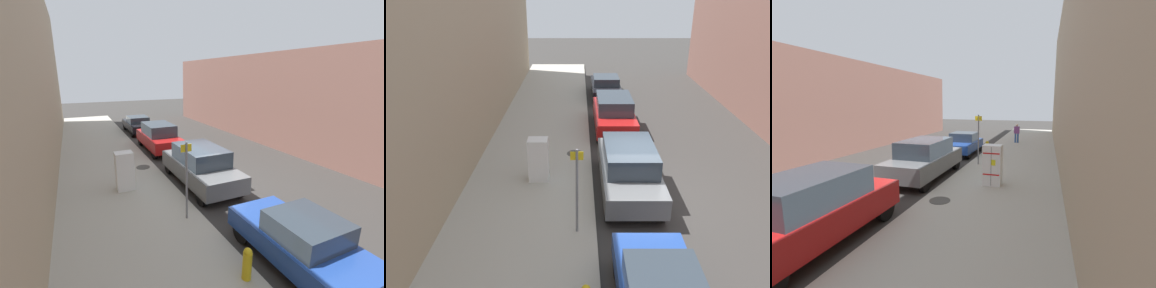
% 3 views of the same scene
% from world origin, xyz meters
% --- Properties ---
extents(ground_plane, '(80.00, 80.00, 0.00)m').
position_xyz_m(ground_plane, '(0.00, 0.00, 0.00)').
color(ground_plane, '#383533').
extents(sidewalk_slab, '(4.60, 44.00, 0.14)m').
position_xyz_m(sidewalk_slab, '(-3.81, 0.00, 0.07)').
color(sidewalk_slab, '#B2ADA0').
rests_on(sidewalk_slab, ground).
extents(building_facade_near, '(1.53, 39.60, 9.85)m').
position_xyz_m(building_facade_near, '(-6.87, 0.00, 4.93)').
color(building_facade_near, tan).
rests_on(building_facade_near, ground).
extents(building_facade_across, '(2.46, 37.40, 6.20)m').
position_xyz_m(building_facade_across, '(7.97, 0.00, 3.10)').
color(building_facade_across, '#7F564C').
rests_on(building_facade_across, ground).
extents(discarded_refrigerator, '(0.72, 0.59, 1.60)m').
position_xyz_m(discarded_refrigerator, '(-3.49, 0.89, 0.95)').
color(discarded_refrigerator, white).
rests_on(discarded_refrigerator, sidewalk_slab).
extents(manhole_cover, '(0.70, 0.70, 0.02)m').
position_xyz_m(manhole_cover, '(-2.18, 3.13, 0.15)').
color(manhole_cover, '#47443F').
rests_on(manhole_cover, sidewalk_slab).
extents(street_sign_post, '(0.36, 0.07, 2.63)m').
position_xyz_m(street_sign_post, '(-2.08, -2.27, 1.62)').
color(street_sign_post, slate).
rests_on(street_sign_post, sidewalk_slab).
extents(fire_hydrant, '(0.22, 0.22, 0.82)m').
position_xyz_m(fire_hydrant, '(-1.88, -5.28, 0.56)').
color(fire_hydrant, gold).
rests_on(fire_hydrant, sidewalk_slab).
extents(pedestrian_walking_far, '(0.44, 0.22, 1.53)m').
position_xyz_m(pedestrian_walking_far, '(-3.17, -10.58, 1.01)').
color(pedestrian_walking_far, '#2D5193').
rests_on(pedestrian_walking_far, sidewalk_slab).
extents(parked_hatchback_blue, '(1.79, 3.84, 1.43)m').
position_xyz_m(parked_hatchback_blue, '(-0.28, -5.31, 0.72)').
color(parked_hatchback_blue, '#23479E').
rests_on(parked_hatchback_blue, ground).
extents(parked_suv_gray, '(1.94, 4.79, 1.74)m').
position_xyz_m(parked_suv_gray, '(-0.28, 0.33, 0.90)').
color(parked_suv_gray, slate).
rests_on(parked_suv_gray, ground).
extents(parked_suv_red, '(1.89, 4.55, 1.75)m').
position_xyz_m(parked_suv_red, '(-0.28, 6.31, 0.90)').
color(parked_suv_red, red).
rests_on(parked_suv_red, ground).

